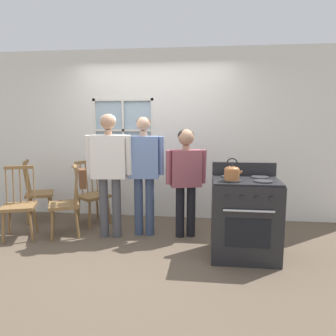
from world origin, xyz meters
TOP-DOWN VIEW (x-y plane):
  - ground_plane at (0.00, 0.00)m, footprint 16.00×16.00m
  - wall_back at (0.02, 1.40)m, footprint 6.40×0.16m
  - chair_by_window at (-1.10, 0.33)m, footprint 0.54×0.55m
  - chair_near_wall at (-0.92, 0.89)m, footprint 0.57×0.58m
  - chair_center_cluster at (-1.70, 0.18)m, footprint 0.53×0.52m
  - chair_near_stove at (-1.82, 0.91)m, footprint 0.53×0.54m
  - person_elderly_left at (-0.47, 0.35)m, footprint 0.62×0.25m
  - person_teen_center at (-0.03, 0.49)m, footprint 0.56×0.25m
  - person_adult_right at (0.55, 0.49)m, footprint 0.56×0.31m
  - stove at (1.28, -0.08)m, footprint 0.77×0.68m
  - kettle at (1.11, -0.21)m, footprint 0.21×0.17m
  - potted_plant at (-0.47, 1.31)m, footprint 0.16×0.16m
  - handbag at (-0.89, 0.43)m, footprint 0.24×0.24m

SIDE VIEW (x-z plane):
  - ground_plane at x=0.00m, z-range 0.00..0.00m
  - chair_by_window at x=-1.10m, z-range -0.05..0.93m
  - chair_near_wall at x=-0.92m, z-range -0.05..0.93m
  - chair_center_cluster at x=-1.70m, z-range -0.05..0.93m
  - chair_near_stove at x=-1.82m, z-range -0.05..0.93m
  - stove at x=1.28m, z-range -0.07..1.01m
  - handbag at x=-0.89m, z-range 0.65..0.95m
  - person_adult_right at x=0.55m, z-range 0.17..1.64m
  - person_teen_center at x=-0.03m, z-range 0.16..1.80m
  - potted_plant at x=-0.47m, z-range 0.86..1.12m
  - kettle at x=1.11m, z-range 0.90..1.15m
  - person_elderly_left at x=-0.47m, z-range 0.19..1.87m
  - wall_back at x=0.02m, z-range 0.00..2.70m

